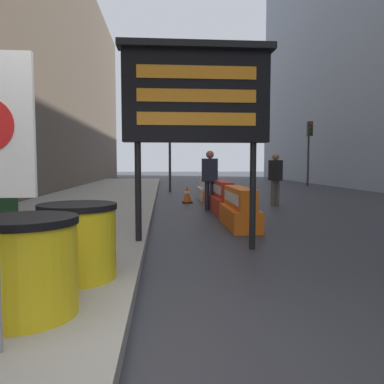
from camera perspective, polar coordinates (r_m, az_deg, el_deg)
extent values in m
plane|color=#2D2D33|center=(2.79, -10.75, -25.29)|extent=(120.00, 120.00, 0.00)
cube|color=brown|center=(14.01, -26.50, 24.70)|extent=(0.40, 50.40, 12.69)
cylinder|color=yellow|center=(3.31, -23.87, -10.82)|extent=(0.78, 0.78, 0.73)
cylinder|color=black|center=(3.23, -24.08, -4.00)|extent=(0.81, 0.81, 0.06)
cylinder|color=yellow|center=(4.15, -16.94, -7.60)|extent=(0.78, 0.78, 0.73)
cylinder|color=black|center=(4.09, -17.06, -2.14)|extent=(0.81, 0.81, 0.06)
cylinder|color=black|center=(5.89, -8.20, -0.77)|extent=(0.10, 0.10, 1.71)
cylinder|color=black|center=(6.05, 9.23, -0.65)|extent=(0.10, 0.10, 1.71)
cube|color=black|center=(5.97, 0.65, 14.26)|extent=(2.27, 0.24, 1.39)
cube|color=black|center=(6.07, 0.72, 21.33)|extent=(2.39, 0.34, 0.10)
cube|color=orange|center=(5.91, 0.77, 17.80)|extent=(1.82, 0.02, 0.19)
cube|color=orange|center=(5.84, 0.76, 14.48)|extent=(1.82, 0.02, 0.19)
cube|color=orange|center=(5.79, 0.76, 11.09)|extent=(1.82, 0.02, 0.19)
cube|color=orange|center=(8.19, 7.21, -3.82)|extent=(0.58, 1.94, 0.43)
cube|color=orange|center=(8.14, 7.24, -0.82)|extent=(0.35, 1.94, 0.43)
cube|color=white|center=(8.10, 5.95, -0.84)|extent=(0.02, 1.55, 0.21)
cube|color=red|center=(10.41, 4.70, -2.01)|extent=(0.53, 1.74, 0.44)
cube|color=red|center=(10.37, 4.71, 0.43)|extent=(0.32, 1.74, 0.44)
cube|color=white|center=(10.34, 3.79, 0.43)|extent=(0.02, 1.39, 0.22)
cube|color=orange|center=(12.25, 3.31, -1.12)|extent=(0.56, 1.62, 0.41)
cube|color=orange|center=(12.22, 3.32, 0.79)|extent=(0.33, 1.62, 0.41)
cube|color=white|center=(12.20, 2.49, 0.79)|extent=(0.02, 1.30, 0.20)
cube|color=silver|center=(14.38, 2.16, -0.23)|extent=(0.57, 1.75, 0.45)
cube|color=silver|center=(14.35, 2.16, 1.55)|extent=(0.34, 1.75, 0.45)
cube|color=white|center=(14.33, 1.44, 1.55)|extent=(0.02, 1.40, 0.22)
cube|color=black|center=(13.05, -0.74, -1.59)|extent=(0.36, 0.36, 0.04)
cone|color=#EA560F|center=(13.02, -0.74, -0.18)|extent=(0.29, 0.29, 0.60)
cylinder|color=white|center=(13.02, -0.74, -0.05)|extent=(0.17, 0.17, 0.08)
cylinder|color=#2D2D30|center=(18.14, -3.40, 7.20)|extent=(0.12, 0.12, 4.55)
cube|color=#23281E|center=(18.17, -3.42, 13.07)|extent=(0.28, 0.28, 0.84)
sphere|color=red|center=(18.07, -3.41, 14.02)|extent=(0.15, 0.15, 0.15)
sphere|color=#392C06|center=(18.02, -3.41, 13.15)|extent=(0.15, 0.15, 0.15)
sphere|color=black|center=(17.98, -3.41, 12.26)|extent=(0.15, 0.15, 0.15)
cylinder|color=#2D2D30|center=(23.42, 17.29, 5.50)|extent=(0.12, 0.12, 3.84)
cube|color=#23281E|center=(23.36, 17.52, 9.18)|extent=(0.28, 0.28, 0.84)
sphere|color=red|center=(23.25, 17.68, 9.90)|extent=(0.15, 0.15, 0.15)
sphere|color=#392C06|center=(23.22, 17.66, 9.21)|extent=(0.15, 0.15, 0.15)
sphere|color=black|center=(23.20, 17.64, 8.52)|extent=(0.15, 0.15, 0.15)
cylinder|color=#23283D|center=(11.05, 2.32, -0.57)|extent=(0.14, 0.14, 0.85)
cylinder|color=#23283D|center=(11.07, 3.13, -0.57)|extent=(0.14, 0.14, 0.85)
cube|color=#232838|center=(11.02, 2.74, 3.37)|extent=(0.50, 0.36, 0.67)
sphere|color=#BB6455|center=(11.02, 2.75, 5.72)|extent=(0.23, 0.23, 0.23)
cylinder|color=#514C42|center=(12.36, 12.20, -0.19)|extent=(0.14, 0.14, 0.83)
cylinder|color=#514C42|center=(12.41, 12.88, -0.19)|extent=(0.14, 0.14, 0.83)
cube|color=black|center=(12.35, 12.60, 3.23)|extent=(0.37, 0.50, 0.65)
sphere|color=#88644B|center=(12.35, 12.63, 5.28)|extent=(0.23, 0.23, 0.23)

